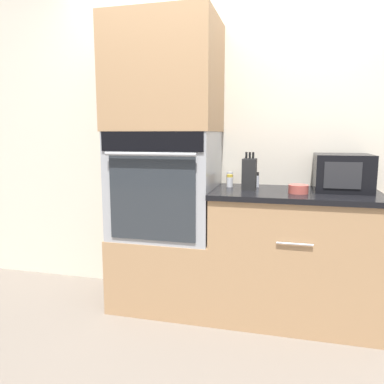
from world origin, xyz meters
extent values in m
plane|color=#6B6056|center=(0.00, 0.00, 0.00)|extent=(12.00, 12.00, 0.00)
cube|color=beige|center=(0.00, 0.63, 1.25)|extent=(8.00, 0.05, 2.50)
cube|color=#A87F56|center=(-0.38, 0.30, 0.27)|extent=(0.76, 0.60, 0.54)
cube|color=#9EA0A5|center=(-0.38, 0.30, 0.93)|extent=(0.73, 0.59, 0.77)
cube|color=black|center=(-0.38, 0.00, 1.24)|extent=(0.70, 0.01, 0.13)
cube|color=orange|center=(-0.38, 0.00, 1.24)|extent=(0.09, 0.00, 0.03)
cube|color=#282D33|center=(-0.38, 0.00, 0.87)|extent=(0.60, 0.01, 0.58)
cylinder|color=#9EA0A5|center=(-0.38, -0.03, 1.16)|extent=(0.62, 0.02, 0.02)
cube|color=#A87F56|center=(-0.38, 0.30, 1.70)|extent=(0.76, 0.60, 0.78)
cube|color=#A87F56|center=(0.55, 0.30, 0.44)|extent=(1.10, 0.60, 0.87)
cube|color=black|center=(0.55, 0.30, 0.89)|extent=(1.12, 0.63, 0.03)
cylinder|color=#B7B7BC|center=(0.55, -0.01, 0.63)|extent=(0.22, 0.01, 0.01)
cube|color=black|center=(0.85, 0.41, 1.03)|extent=(0.36, 0.37, 0.25)
cube|color=#28282B|center=(0.83, 0.22, 1.03)|extent=(0.23, 0.01, 0.17)
cube|color=black|center=(0.23, 0.32, 1.02)|extent=(0.09, 0.13, 0.22)
cylinder|color=black|center=(0.21, 0.32, 1.15)|extent=(0.02, 0.02, 0.04)
cylinder|color=black|center=(0.23, 0.32, 1.15)|extent=(0.02, 0.02, 0.04)
cylinder|color=black|center=(0.26, 0.32, 1.15)|extent=(0.02, 0.02, 0.04)
cylinder|color=#B24C42|center=(0.56, 0.22, 0.93)|extent=(0.13, 0.13, 0.06)
cylinder|color=brown|center=(0.06, 0.54, 0.94)|extent=(0.05, 0.05, 0.08)
cylinder|color=#B7B7BC|center=(0.06, 0.54, 0.99)|extent=(0.05, 0.05, 0.02)
cylinder|color=silver|center=(0.08, 0.41, 0.94)|extent=(0.05, 0.05, 0.07)
cylinder|color=gold|center=(0.08, 0.41, 0.99)|extent=(0.04, 0.04, 0.02)
cylinder|color=silver|center=(0.27, 0.45, 0.95)|extent=(0.04, 0.04, 0.09)
cylinder|color=black|center=(0.27, 0.45, 1.01)|extent=(0.04, 0.04, 0.02)
camera|label=1|loc=(0.48, -2.31, 1.29)|focal=35.00mm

